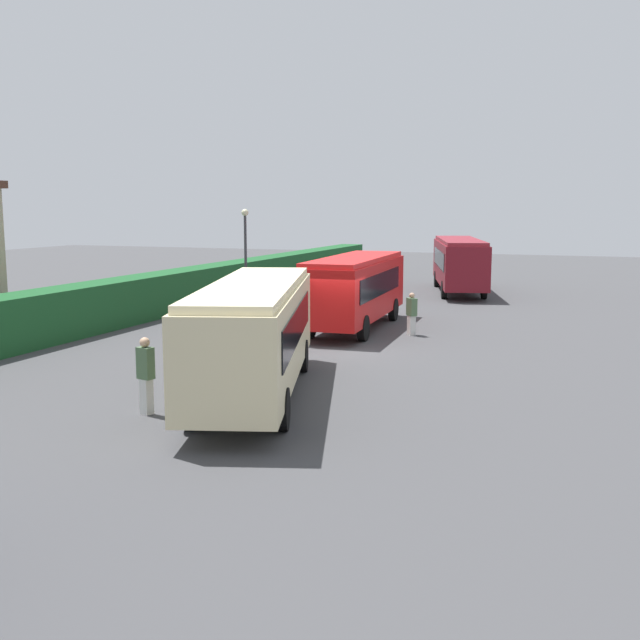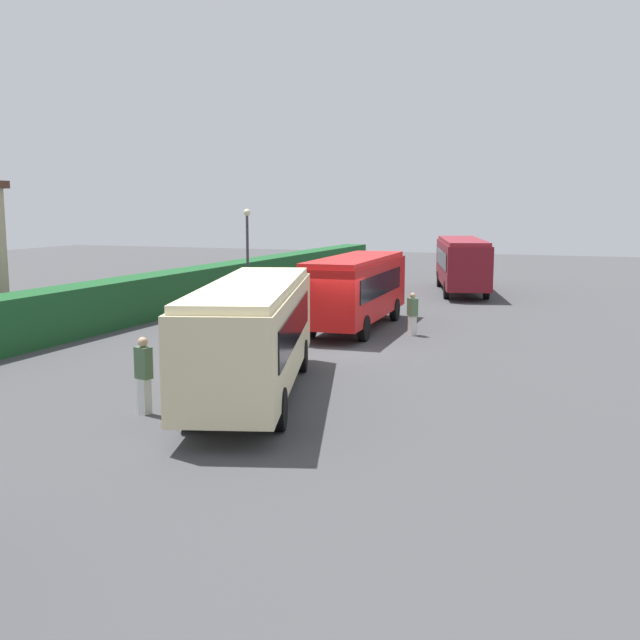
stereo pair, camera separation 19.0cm
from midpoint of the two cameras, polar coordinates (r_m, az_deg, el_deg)
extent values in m
plane|color=#424244|center=(27.65, 1.99, -2.07)|extent=(113.78, 113.78, 0.00)
cube|color=beige|center=(20.37, -4.78, -1.00)|extent=(10.32, 5.23, 2.35)
cube|color=#F8E8B2|center=(20.20, -4.83, 2.56)|extent=(9.97, 4.96, 0.20)
cube|color=black|center=(20.23, -8.20, -0.32)|extent=(7.52, 2.40, 0.94)
cube|color=black|center=(19.90, -1.57, -0.38)|extent=(7.52, 2.40, 0.94)
cube|color=black|center=(25.29, -3.16, 1.53)|extent=(0.61, 1.82, 0.99)
cube|color=silver|center=(25.22, -3.18, 3.13)|extent=(0.42, 1.23, 0.28)
cylinder|color=black|center=(23.79, -6.20, -2.63)|extent=(1.04, 0.57, 1.00)
cylinder|color=black|center=(23.53, -1.11, -2.70)|extent=(1.04, 0.57, 1.00)
cylinder|color=black|center=(17.82, -9.57, -6.51)|extent=(1.04, 0.57, 1.00)
cylinder|color=black|center=(17.47, -2.74, -6.70)|extent=(1.04, 0.57, 1.00)
sphere|color=silver|center=(25.55, -4.56, -0.92)|extent=(0.22, 0.22, 0.22)
sphere|color=silver|center=(25.40, -1.71, -0.95)|extent=(0.22, 0.22, 0.22)
cube|color=red|center=(31.61, 2.87, 2.35)|extent=(9.02, 2.83, 2.27)
cube|color=red|center=(31.50, 2.89, 4.58)|extent=(8.74, 2.62, 0.20)
cube|color=black|center=(31.62, 0.66, 2.86)|extent=(6.94, 0.42, 0.91)
cube|color=black|center=(31.01, 4.86, 2.72)|extent=(6.94, 0.42, 0.91)
cube|color=black|center=(35.90, 4.71, 3.51)|extent=(0.15, 1.92, 0.95)
cube|color=silver|center=(35.84, 4.73, 4.60)|extent=(0.11, 1.29, 0.28)
cylinder|color=black|center=(34.67, 2.32, 0.94)|extent=(1.01, 0.33, 1.00)
cylinder|color=black|center=(34.17, 5.79, 0.79)|extent=(1.01, 0.33, 1.00)
cylinder|color=black|center=(29.44, -0.54, -0.42)|extent=(1.01, 0.33, 1.00)
cylinder|color=black|center=(28.85, 3.50, -0.62)|extent=(1.01, 0.33, 1.00)
sphere|color=silver|center=(36.17, 3.70, 1.88)|extent=(0.22, 0.22, 0.22)
sphere|color=silver|center=(35.88, 5.70, 1.80)|extent=(0.22, 0.22, 0.22)
cube|color=maroon|center=(45.75, 10.71, 4.23)|extent=(10.54, 5.04, 2.42)
cube|color=maroon|center=(45.68, 10.76, 5.87)|extent=(10.19, 4.77, 0.20)
cube|color=black|center=(45.34, 9.23, 4.60)|extent=(7.74, 2.17, 0.97)
cube|color=black|center=(45.56, 12.27, 4.54)|extent=(7.74, 2.17, 0.97)
cube|color=black|center=(50.86, 10.20, 4.99)|extent=(0.56, 1.90, 1.02)
cube|color=silver|center=(50.82, 10.22, 5.83)|extent=(0.39, 1.27, 0.28)
cylinder|color=black|center=(48.94, 9.06, 3.07)|extent=(1.04, 0.54, 1.00)
cylinder|color=black|center=(49.13, 11.61, 3.02)|extent=(1.04, 0.54, 1.00)
cylinder|color=black|center=(42.61, 9.59, 2.25)|extent=(1.04, 0.54, 1.00)
cylinder|color=black|center=(42.83, 12.51, 2.20)|extent=(1.04, 0.54, 1.00)
sphere|color=silver|center=(50.90, 9.42, 3.72)|extent=(0.22, 0.22, 0.22)
sphere|color=silver|center=(51.01, 10.89, 3.69)|extent=(0.22, 0.22, 0.22)
cube|color=silver|center=(19.28, -12.75, -5.60)|extent=(0.30, 0.31, 0.90)
cube|color=#4C6B47|center=(19.09, -12.84, -3.15)|extent=(0.35, 0.45, 0.79)
sphere|color=tan|center=(19.00, -12.89, -1.63)|extent=(0.25, 0.25, 0.25)
cube|color=silver|center=(30.36, 7.12, -0.41)|extent=(0.39, 0.38, 0.79)
cube|color=#4C6B47|center=(30.26, 7.14, 0.98)|extent=(0.54, 0.51, 0.69)
sphere|color=tan|center=(30.20, 7.16, 1.84)|extent=(0.22, 0.22, 0.22)
cube|color=#1B5127|center=(32.63, -16.39, 0.96)|extent=(68.89, 1.76, 1.95)
cylinder|color=#38383D|center=(39.48, -5.32, 4.45)|extent=(0.14, 0.14, 4.59)
sphere|color=beige|center=(39.38, -5.37, 8.04)|extent=(0.36, 0.36, 0.36)
camera|label=1|loc=(0.10, -89.79, 0.03)|focal=42.61mm
camera|label=2|loc=(0.10, 90.21, -0.03)|focal=42.61mm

